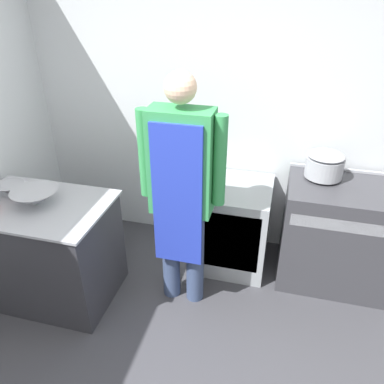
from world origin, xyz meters
TOP-DOWN VIEW (x-y plane):
  - wall_back at (0.00, 2.08)m, footprint 8.00×0.05m
  - prep_counter at (-1.11, 0.91)m, footprint 1.05×0.72m
  - stove at (1.17, 1.69)m, footprint 0.94×0.63m
  - fridge_unit at (0.26, 1.70)m, footprint 0.64×0.65m
  - person_cook at (-0.05, 1.14)m, footprint 0.62×0.24m
  - mixing_bowl at (-1.11, 0.91)m, footprint 0.34×0.34m
  - small_bowl at (-1.40, 1.00)m, footprint 0.22×0.22m
  - stock_pot at (0.96, 1.80)m, footprint 0.30×0.30m

SIDE VIEW (x-z plane):
  - fridge_unit at x=0.26m, z-range 0.00..0.78m
  - prep_counter at x=-1.11m, z-range 0.00..0.87m
  - stove at x=1.17m, z-range -0.01..0.92m
  - small_bowl at x=-1.40m, z-range 0.87..0.95m
  - mixing_bowl at x=-1.11m, z-range 0.87..0.99m
  - stock_pot at x=0.96m, z-range 0.93..1.14m
  - person_cook at x=-0.05m, z-range 0.13..1.98m
  - wall_back at x=0.00m, z-range 0.00..2.70m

